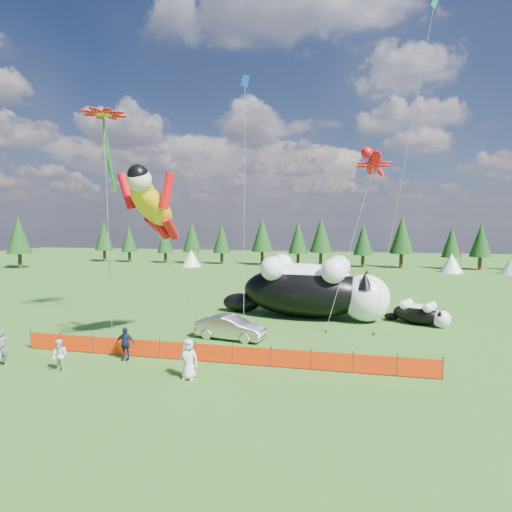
% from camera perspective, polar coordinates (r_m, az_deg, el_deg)
% --- Properties ---
extents(ground, '(160.00, 160.00, 0.00)m').
position_cam_1_polar(ground, '(24.17, -3.77, -12.60)').
color(ground, '#17380A').
rests_on(ground, ground).
extents(safety_fence, '(22.06, 0.06, 1.10)m').
position_cam_1_polar(safety_fence, '(21.29, -6.06, -13.62)').
color(safety_fence, '#262626').
rests_on(safety_fence, ground).
extents(tree_line, '(90.00, 4.00, 8.00)m').
position_cam_1_polar(tree_line, '(67.56, 6.73, 1.98)').
color(tree_line, black).
rests_on(tree_line, ground).
extents(festival_tents, '(50.00, 3.20, 2.80)m').
position_cam_1_polar(festival_tents, '(62.62, 16.34, -0.78)').
color(festival_tents, white).
rests_on(festival_tents, ground).
extents(cat_large, '(13.02, 5.68, 4.70)m').
position_cam_1_polar(cat_large, '(30.81, 7.95, -4.58)').
color(cat_large, black).
rests_on(cat_large, ground).
extents(cat_small, '(4.29, 3.05, 1.67)m').
position_cam_1_polar(cat_small, '(30.92, 22.40, -7.58)').
color(cat_small, black).
rests_on(cat_small, ground).
extents(car, '(4.55, 2.16, 1.44)m').
position_cam_1_polar(car, '(25.23, -3.66, -10.15)').
color(car, silver).
rests_on(car, ground).
extents(spectator_a, '(0.78, 0.64, 1.85)m').
position_cam_1_polar(spectator_a, '(24.24, -32.59, -11.02)').
color(spectator_a, '#5E5E64').
rests_on(spectator_a, ground).
extents(spectator_b, '(0.84, 0.57, 1.61)m').
position_cam_1_polar(spectator_b, '(21.97, -26.24, -12.68)').
color(spectator_b, silver).
rests_on(spectator_b, ground).
extents(spectator_c, '(1.06, 0.60, 1.76)m').
position_cam_1_polar(spectator_c, '(22.52, -18.21, -11.80)').
color(spectator_c, '#121C34').
rests_on(spectator_c, ground).
extents(spectator_e, '(0.94, 0.63, 1.87)m').
position_cam_1_polar(spectator_e, '(19.22, -9.62, -14.34)').
color(spectator_e, silver).
rests_on(spectator_e, ground).
extents(superhero_kite, '(4.61, 6.61, 10.93)m').
position_cam_1_polar(superhero_kite, '(23.21, -14.56, 6.96)').
color(superhero_kite, '#D9A60B').
rests_on(superhero_kite, ground).
extents(gecko_kite, '(5.27, 13.40, 16.31)m').
position_cam_1_polar(gecko_kite, '(36.84, 16.48, 12.58)').
color(gecko_kite, red).
rests_on(gecko_kite, ground).
extents(flower_kite, '(4.76, 6.15, 15.29)m').
position_cam_1_polar(flower_kite, '(30.38, -20.92, 18.14)').
color(flower_kite, red).
rests_on(flower_kite, ground).
extents(diamond_kite_a, '(1.61, 5.38, 18.48)m').
position_cam_1_polar(diamond_kite_a, '(31.19, -1.60, 22.38)').
color(diamond_kite_a, '#0C39BB').
rests_on(diamond_kite_a, ground).
extents(diamond_kite_b, '(4.53, 5.68, 23.92)m').
position_cam_1_polar(diamond_kite_b, '(34.81, 23.88, 28.96)').
color(diamond_kite_b, '#0C957E').
rests_on(diamond_kite_b, ground).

